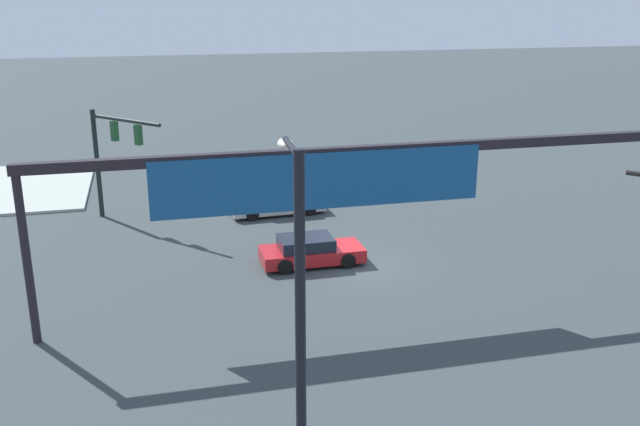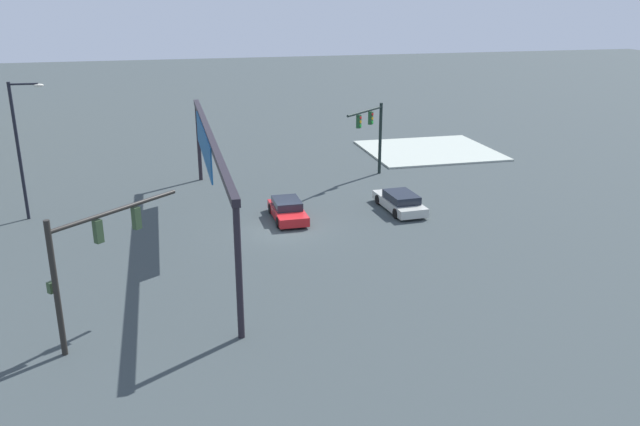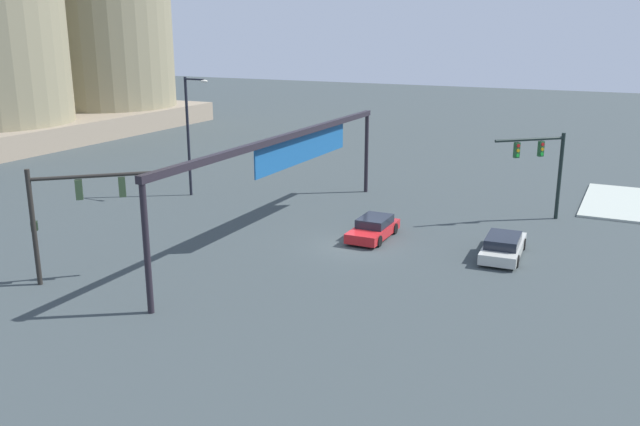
% 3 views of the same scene
% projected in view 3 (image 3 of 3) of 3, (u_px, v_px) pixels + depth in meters
% --- Properties ---
extents(ground_plane, '(213.30, 213.30, 0.00)m').
position_uv_depth(ground_plane, '(352.00, 245.00, 37.58)').
color(ground_plane, '#374042').
extents(traffic_signal_near_corner, '(3.32, 3.72, 5.52)m').
position_uv_depth(traffic_signal_near_corner, '(545.00, 161.00, 41.55)').
color(traffic_signal_near_corner, black).
rests_on(traffic_signal_near_corner, ground).
extents(traffic_signal_opposite_side, '(4.40, 5.10, 5.59)m').
position_uv_depth(traffic_signal_opposite_side, '(69.00, 204.00, 31.32)').
color(traffic_signal_opposite_side, black).
rests_on(traffic_signal_opposite_side, ground).
extents(streetlamp_curved_arm, '(0.35, 2.05, 8.50)m').
position_uv_depth(streetlamp_curved_arm, '(190.00, 129.00, 47.56)').
color(streetlamp_curved_arm, black).
rests_on(streetlamp_curved_arm, ground).
extents(overhead_sign_gantry, '(24.82, 0.43, 6.03)m').
position_uv_depth(overhead_sign_gantry, '(292.00, 148.00, 38.69)').
color(overhead_sign_gantry, black).
rests_on(overhead_sign_gantry, ground).
extents(sedan_car_approaching, '(4.33, 1.96, 1.21)m').
position_uv_depth(sedan_car_approaching, '(373.00, 228.00, 38.82)').
color(sedan_car_approaching, red).
rests_on(sedan_car_approaching, ground).
extents(sedan_car_waiting_far, '(4.97, 2.19, 1.21)m').
position_uv_depth(sedan_car_waiting_far, '(503.00, 246.00, 35.66)').
color(sedan_car_waiting_far, '#B7B9B0').
rests_on(sedan_car_waiting_far, ground).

